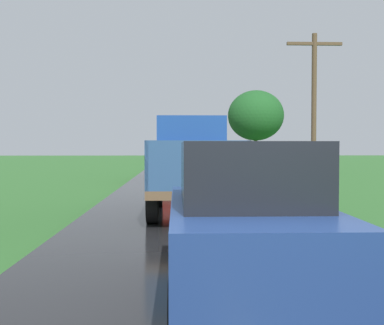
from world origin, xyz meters
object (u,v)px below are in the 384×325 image
at_px(banana_truck_near, 192,163).
at_px(banana_truck_far, 181,155).
at_px(utility_pole_roadside, 314,107).
at_px(roadside_tree_near_left, 256,116).
at_px(following_car, 243,221).

xyz_separation_m(banana_truck_near, banana_truck_far, (-0.18, 13.59, 0.01)).
xyz_separation_m(utility_pole_roadside, roadside_tree_near_left, (0.54, 16.75, 0.77)).
height_order(utility_pole_roadside, roadside_tree_near_left, utility_pole_roadside).
relative_size(banana_truck_near, roadside_tree_near_left, 0.94).
xyz_separation_m(banana_truck_near, roadside_tree_near_left, (5.52, 21.37, 2.82)).
bearing_deg(utility_pole_roadside, banana_truck_far, 119.92).
bearing_deg(following_car, utility_pole_roadside, 70.20).
bearing_deg(banana_truck_near, following_car, -87.87).
height_order(banana_truck_far, utility_pole_roadside, utility_pole_roadside).
relative_size(banana_truck_near, banana_truck_far, 1.00).
relative_size(banana_truck_far, utility_pole_roadside, 0.91).
xyz_separation_m(banana_truck_far, utility_pole_roadside, (5.16, -8.96, 2.04)).
bearing_deg(banana_truck_near, banana_truck_far, 90.75).
bearing_deg(banana_truck_far, following_car, -88.72).
height_order(roadside_tree_near_left, following_car, roadside_tree_near_left).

